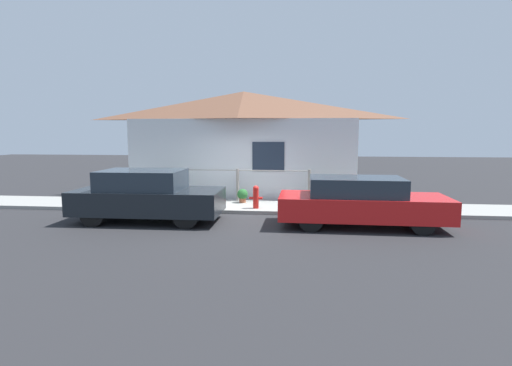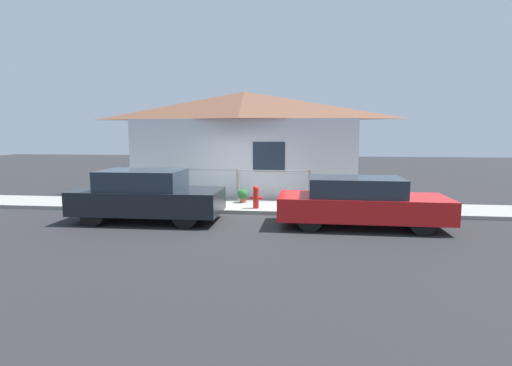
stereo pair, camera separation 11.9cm
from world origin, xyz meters
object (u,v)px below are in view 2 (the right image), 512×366
object	(u,v)px
fire_hydrant	(256,196)
potted_plant_near_hydrant	(243,195)
car_left	(147,196)
potted_plant_corner	(328,194)
potted_plant_by_fence	(170,189)
car_right	(360,202)

from	to	relation	value
fire_hydrant	potted_plant_near_hydrant	distance (m)	1.10
car_left	potted_plant_corner	world-z (taller)	car_left
potted_plant_by_fence	potted_plant_corner	xyz separation A→B (m)	(5.32, -0.29, -0.02)
potted_plant_by_fence	potted_plant_corner	size ratio (longest dim) A/B	1.02
car_left	potted_plant_near_hydrant	world-z (taller)	car_left
car_left	car_right	xyz separation A→B (m)	(5.65, 0.00, -0.06)
potted_plant_near_hydrant	potted_plant_corner	xyz separation A→B (m)	(2.76, -0.10, 0.11)
car_left	car_right	world-z (taller)	car_left
car_right	fire_hydrant	bearing A→B (deg)	151.23
potted_plant_near_hydrant	potted_plant_by_fence	xyz separation A→B (m)	(-2.56, 0.18, 0.13)
car_left	potted_plant_near_hydrant	bearing A→B (deg)	48.37
potted_plant_near_hydrant	potted_plant_by_fence	world-z (taller)	potted_plant_by_fence
potted_plant_by_fence	potted_plant_near_hydrant	bearing A→B (deg)	-4.13
potted_plant_near_hydrant	car_right	bearing A→B (deg)	-37.07
car_left	fire_hydrant	distance (m)	3.23
car_right	potted_plant_near_hydrant	size ratio (longest dim) A/B	9.35
car_right	potted_plant_corner	bearing A→B (deg)	105.64
fire_hydrant	potted_plant_by_fence	xyz separation A→B (m)	(-3.11, 1.14, 0.02)
fire_hydrant	car_left	bearing A→B (deg)	-149.66
car_right	potted_plant_by_fence	distance (m)	6.58
car_right	fire_hydrant	distance (m)	3.30
car_left	potted_plant_by_fence	distance (m)	2.79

